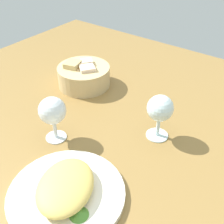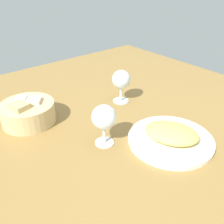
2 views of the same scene
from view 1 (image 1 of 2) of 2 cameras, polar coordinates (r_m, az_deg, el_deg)
The scene contains 7 objects.
ground_plane at distance 78.24cm, azimuth -4.22°, elevation -6.14°, with size 140.00×140.00×2.00cm, color olive.
plate at distance 65.22cm, azimuth -9.04°, elevation -15.78°, with size 25.52×25.52×1.40cm, color white.
omelette at distance 63.25cm, azimuth -9.26°, elevation -14.35°, with size 16.01×11.84×3.69cm, color #DFBE5B.
lettuce_garnish at distance 60.43cm, azimuth -6.63°, elevation -19.33°, with size 4.06×4.06×1.26cm, color #4B862E.
bread_basket at distance 99.31cm, azimuth -5.67°, elevation 7.27°, with size 17.75×17.75×8.60cm.
wine_glass_near at distance 74.41cm, azimuth 9.53°, elevation 0.37°, with size 6.98×6.98×12.73cm.
wine_glass_far at distance 74.28cm, azimuth -11.77°, elevation -0.02°, with size 7.19×7.19×12.69cm.
Camera 1 is at (-42.60, -39.10, 51.70)cm, focal length 45.92 mm.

